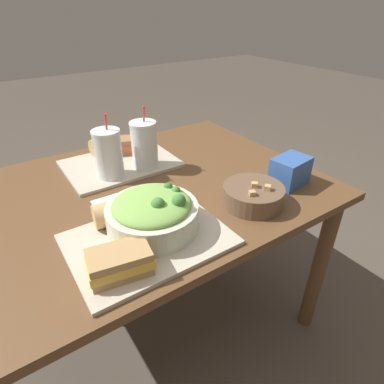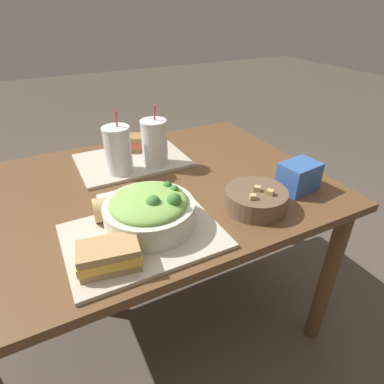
{
  "view_description": "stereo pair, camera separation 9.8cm",
  "coord_description": "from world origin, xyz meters",
  "px_view_note": "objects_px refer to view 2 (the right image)",
  "views": [
    {
      "loc": [
        -0.41,
        -0.92,
        1.29
      ],
      "look_at": [
        0.05,
        -0.22,
        0.79
      ],
      "focal_mm": 30.0,
      "sensor_mm": 36.0,
      "label": 1
    },
    {
      "loc": [
        -0.33,
        -0.97,
        1.29
      ],
      "look_at": [
        0.05,
        -0.22,
        0.79
      ],
      "focal_mm": 30.0,
      "sensor_mm": 36.0,
      "label": 2
    }
  ],
  "objects_px": {
    "sandwich_far": "(139,142)",
    "napkin_folded": "(117,197)",
    "chip_bag": "(299,177)",
    "baguette_far": "(117,142)",
    "sandwich_near": "(109,256)",
    "baguette_near": "(114,207)",
    "soup_bowl": "(256,199)",
    "drink_cup_dark": "(118,151)",
    "salad_bowl": "(150,210)",
    "drink_cup_red": "(155,144)"
  },
  "relations": [
    {
      "from": "baguette_far",
      "to": "chip_bag",
      "type": "distance_m",
      "value": 0.77
    },
    {
      "from": "soup_bowl",
      "to": "napkin_folded",
      "type": "xyz_separation_m",
      "value": [
        -0.38,
        0.27,
        -0.03
      ]
    },
    {
      "from": "sandwich_far",
      "to": "napkin_folded",
      "type": "relative_size",
      "value": 1.36
    },
    {
      "from": "salad_bowl",
      "to": "napkin_folded",
      "type": "bearing_deg",
      "value": 101.54
    },
    {
      "from": "sandwich_far",
      "to": "napkin_folded",
      "type": "bearing_deg",
      "value": -97.41
    },
    {
      "from": "salad_bowl",
      "to": "soup_bowl",
      "type": "xyz_separation_m",
      "value": [
        0.34,
        -0.05,
        -0.03
      ]
    },
    {
      "from": "drink_cup_red",
      "to": "chip_bag",
      "type": "height_order",
      "value": "drink_cup_red"
    },
    {
      "from": "baguette_near",
      "to": "salad_bowl",
      "type": "bearing_deg",
      "value": -127.69
    },
    {
      "from": "soup_bowl",
      "to": "sandwich_far",
      "type": "relative_size",
      "value": 1.18
    },
    {
      "from": "soup_bowl",
      "to": "baguette_far",
      "type": "distance_m",
      "value": 0.69
    },
    {
      "from": "sandwich_far",
      "to": "baguette_far",
      "type": "bearing_deg",
      "value": 179.97
    },
    {
      "from": "chip_bag",
      "to": "baguette_far",
      "type": "bearing_deg",
      "value": 120.59
    },
    {
      "from": "soup_bowl",
      "to": "salad_bowl",
      "type": "bearing_deg",
      "value": 170.8
    },
    {
      "from": "soup_bowl",
      "to": "sandwich_near",
      "type": "distance_m",
      "value": 0.49
    },
    {
      "from": "baguette_near",
      "to": "sandwich_near",
      "type": "bearing_deg",
      "value": 168.26
    },
    {
      "from": "sandwich_near",
      "to": "baguette_near",
      "type": "xyz_separation_m",
      "value": [
        0.07,
        0.2,
        0.0
      ]
    },
    {
      "from": "salad_bowl",
      "to": "sandwich_far",
      "type": "bearing_deg",
      "value": 74.32
    },
    {
      "from": "baguette_near",
      "to": "drink_cup_dark",
      "type": "distance_m",
      "value": 0.31
    },
    {
      "from": "baguette_near",
      "to": "chip_bag",
      "type": "bearing_deg",
      "value": -92.98
    },
    {
      "from": "drink_cup_red",
      "to": "baguette_far",
      "type": "bearing_deg",
      "value": 115.4
    },
    {
      "from": "sandwich_near",
      "to": "salad_bowl",
      "type": "bearing_deg",
      "value": 47.09
    },
    {
      "from": "soup_bowl",
      "to": "baguette_far",
      "type": "xyz_separation_m",
      "value": [
        -0.27,
        0.63,
        0.01
      ]
    },
    {
      "from": "drink_cup_dark",
      "to": "drink_cup_red",
      "type": "bearing_deg",
      "value": 0.0
    },
    {
      "from": "drink_cup_dark",
      "to": "chip_bag",
      "type": "bearing_deg",
      "value": -37.43
    },
    {
      "from": "salad_bowl",
      "to": "drink_cup_red",
      "type": "distance_m",
      "value": 0.41
    },
    {
      "from": "sandwich_near",
      "to": "drink_cup_red",
      "type": "bearing_deg",
      "value": 66.94
    },
    {
      "from": "soup_bowl",
      "to": "baguette_near",
      "type": "height_order",
      "value": "baguette_near"
    },
    {
      "from": "salad_bowl",
      "to": "sandwich_far",
      "type": "relative_size",
      "value": 1.56
    },
    {
      "from": "salad_bowl",
      "to": "napkin_folded",
      "type": "xyz_separation_m",
      "value": [
        -0.04,
        0.21,
        -0.06
      ]
    },
    {
      "from": "sandwich_far",
      "to": "baguette_far",
      "type": "xyz_separation_m",
      "value": [
        -0.09,
        0.04,
        0.0
      ]
    },
    {
      "from": "baguette_far",
      "to": "chip_bag",
      "type": "height_order",
      "value": "chip_bag"
    },
    {
      "from": "baguette_near",
      "to": "baguette_far",
      "type": "distance_m",
      "value": 0.52
    },
    {
      "from": "sandwich_near",
      "to": "napkin_folded",
      "type": "relative_size",
      "value": 1.34
    },
    {
      "from": "drink_cup_dark",
      "to": "napkin_folded",
      "type": "distance_m",
      "value": 0.2
    },
    {
      "from": "baguette_far",
      "to": "napkin_folded",
      "type": "relative_size",
      "value": 0.81
    },
    {
      "from": "baguette_near",
      "to": "baguette_far",
      "type": "height_order",
      "value": "same"
    },
    {
      "from": "chip_bag",
      "to": "sandwich_near",
      "type": "bearing_deg",
      "value": 179.63
    },
    {
      "from": "soup_bowl",
      "to": "drink_cup_dark",
      "type": "distance_m",
      "value": 0.53
    },
    {
      "from": "baguette_far",
      "to": "napkin_folded",
      "type": "xyz_separation_m",
      "value": [
        -0.11,
        -0.36,
        -0.05
      ]
    },
    {
      "from": "soup_bowl",
      "to": "drink_cup_red",
      "type": "relative_size",
      "value": 0.83
    },
    {
      "from": "baguette_near",
      "to": "napkin_folded",
      "type": "height_order",
      "value": "baguette_near"
    },
    {
      "from": "sandwich_near",
      "to": "sandwich_far",
      "type": "height_order",
      "value": "same"
    },
    {
      "from": "baguette_far",
      "to": "napkin_folded",
      "type": "bearing_deg",
      "value": 155.57
    },
    {
      "from": "baguette_near",
      "to": "baguette_far",
      "type": "xyz_separation_m",
      "value": [
        0.15,
        0.49,
        -0.0
      ]
    },
    {
      "from": "sandwich_near",
      "to": "drink_cup_red",
      "type": "distance_m",
      "value": 0.58
    },
    {
      "from": "soup_bowl",
      "to": "chip_bag",
      "type": "height_order",
      "value": "chip_bag"
    },
    {
      "from": "soup_bowl",
      "to": "sandwich_near",
      "type": "relative_size",
      "value": 1.2
    },
    {
      "from": "sandwich_far",
      "to": "salad_bowl",
      "type": "bearing_deg",
      "value": -82.43
    },
    {
      "from": "sandwich_far",
      "to": "chip_bag",
      "type": "relative_size",
      "value": 1.17
    },
    {
      "from": "baguette_near",
      "to": "drink_cup_dark",
      "type": "relative_size",
      "value": 0.51
    }
  ]
}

